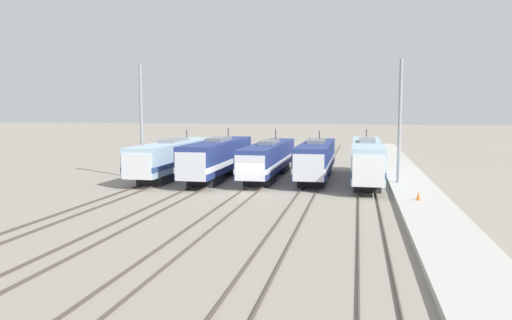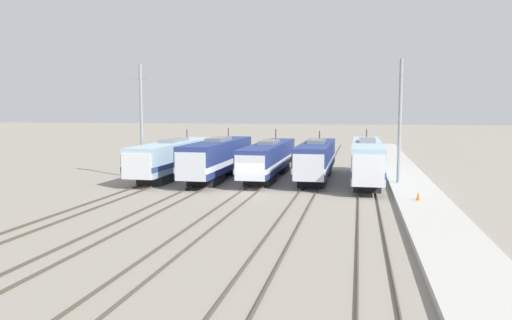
{
  "view_description": "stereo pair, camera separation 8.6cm",
  "coord_description": "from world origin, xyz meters",
  "views": [
    {
      "loc": [
        9.11,
        -41.42,
        7.14
      ],
      "look_at": [
        -0.12,
        3.61,
        2.46
      ],
      "focal_mm": 35.0,
      "sensor_mm": 36.0,
      "label": 1
    },
    {
      "loc": [
        9.2,
        -41.4,
        7.14
      ],
      "look_at": [
        -0.12,
        3.61,
        2.46
      ],
      "focal_mm": 35.0,
      "sensor_mm": 36.0,
      "label": 2
    }
  ],
  "objects": [
    {
      "name": "traffic_cone",
      "position": [
        13.62,
        -3.09,
        0.73
      ],
      "size": [
        0.29,
        0.29,
        0.68
      ],
      "color": "orange",
      "rests_on": "platform"
    },
    {
      "name": "locomotive_far_left",
      "position": [
        -9.99,
        7.9,
        2.09
      ],
      "size": [
        3.09,
        18.6,
        4.86
      ],
      "color": "#232326",
      "rests_on": "ground_plane"
    },
    {
      "name": "locomotive_center",
      "position": [
        0.0,
        9.29,
        2.03
      ],
      "size": [
        2.95,
        19.14,
        4.95
      ],
      "color": "black",
      "rests_on": "ground_plane"
    },
    {
      "name": "rail_pair_center_left",
      "position": [
        -5.0,
        0.0,
        0.07
      ],
      "size": [
        1.51,
        120.0,
        0.15
      ],
      "color": "#4C4238",
      "rests_on": "ground_plane"
    },
    {
      "name": "platform",
      "position": [
        14.03,
        0.0,
        0.19
      ],
      "size": [
        4.0,
        120.0,
        0.39
      ],
      "color": "#B7B5AD",
      "rests_on": "ground_plane"
    },
    {
      "name": "locomotive_center_left",
      "position": [
        -5.0,
        7.67,
        2.19
      ],
      "size": [
        3.05,
        17.98,
        5.05
      ],
      "color": "black",
      "rests_on": "ground_plane"
    },
    {
      "name": "locomotive_center_right",
      "position": [
        5.0,
        8.85,
        2.11
      ],
      "size": [
        2.97,
        16.81,
        4.81
      ],
      "color": "black",
      "rests_on": "ground_plane"
    },
    {
      "name": "catenary_tower_left",
      "position": [
        -12.56,
        6.11,
        6.04
      ],
      "size": [
        2.17,
        0.31,
        11.67
      ],
      "color": "gray",
      "rests_on": "ground_plane"
    },
    {
      "name": "rail_pair_far_right",
      "position": [
        9.99,
        0.0,
        0.07
      ],
      "size": [
        1.5,
        120.0,
        0.15
      ],
      "color": "#4C4238",
      "rests_on": "ground_plane"
    },
    {
      "name": "catenary_tower_right",
      "position": [
        12.84,
        6.11,
        6.04
      ],
      "size": [
        2.17,
        0.31,
        11.67
      ],
      "color": "gray",
      "rests_on": "ground_plane"
    },
    {
      "name": "locomotive_far_right",
      "position": [
        9.99,
        8.22,
        2.21
      ],
      "size": [
        2.8,
        19.57,
        5.01
      ],
      "color": "#232326",
      "rests_on": "ground_plane"
    },
    {
      "name": "rail_pair_far_left",
      "position": [
        -9.99,
        0.0,
        0.07
      ],
      "size": [
        1.5,
        120.0,
        0.15
      ],
      "color": "#4C4238",
      "rests_on": "ground_plane"
    },
    {
      "name": "rail_pair_center_right",
      "position": [
        5.0,
        0.0,
        0.07
      ],
      "size": [
        1.51,
        120.0,
        0.15
      ],
      "color": "#4C4238",
      "rests_on": "ground_plane"
    },
    {
      "name": "rail_pair_center",
      "position": [
        0.0,
        0.0,
        0.07
      ],
      "size": [
        1.51,
        120.0,
        0.15
      ],
      "color": "#4C4238",
      "rests_on": "ground_plane"
    },
    {
      "name": "ground_plane",
      "position": [
        0.0,
        0.0,
        0.0
      ],
      "size": [
        400.0,
        400.0,
        0.0
      ],
      "primitive_type": "plane",
      "color": "gray"
    }
  ]
}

